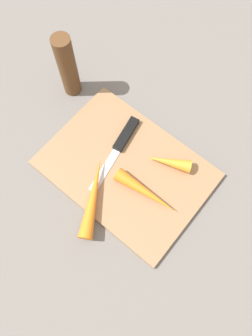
% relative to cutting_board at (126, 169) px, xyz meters
% --- Properties ---
extents(ground_plane, '(1.40, 1.40, 0.00)m').
position_rel_cutting_board_xyz_m(ground_plane, '(0.00, 0.00, -0.01)').
color(ground_plane, slate).
extents(cutting_board, '(0.36, 0.26, 0.01)m').
position_rel_cutting_board_xyz_m(cutting_board, '(0.00, 0.00, 0.00)').
color(cutting_board, '#99704C').
rests_on(cutting_board, ground_plane).
extents(knife, '(0.06, 0.20, 0.01)m').
position_rel_cutting_board_xyz_m(knife, '(0.05, -0.05, 0.01)').
color(knife, '#B7B7BC').
rests_on(knife, cutting_board).
extents(carrot_longest, '(0.12, 0.17, 0.03)m').
position_rel_cutting_board_xyz_m(carrot_longest, '(0.01, 0.10, 0.02)').
color(carrot_longest, orange).
rests_on(carrot_longest, cutting_board).
extents(carrot_medium, '(0.15, 0.04, 0.03)m').
position_rel_cutting_board_xyz_m(carrot_medium, '(-0.07, 0.02, 0.02)').
color(carrot_medium, orange).
rests_on(carrot_medium, cutting_board).
extents(carrot_shortest, '(0.10, 0.07, 0.03)m').
position_rel_cutting_board_xyz_m(carrot_shortest, '(-0.07, -0.07, 0.02)').
color(carrot_shortest, orange).
rests_on(carrot_shortest, cutting_board).
extents(pepper_grinder, '(0.04, 0.04, 0.17)m').
position_rel_cutting_board_xyz_m(pepper_grinder, '(0.24, -0.08, 0.08)').
color(pepper_grinder, brown).
rests_on(pepper_grinder, ground_plane).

